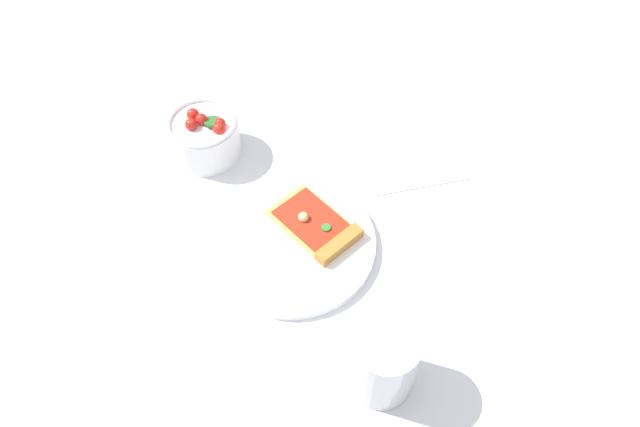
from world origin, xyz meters
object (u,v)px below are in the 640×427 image
object	(u,v)px
soda_glass	(383,363)
paper_napkin	(412,161)
salad_bowl	(204,136)
pizza_slice_main	(318,227)
plate	(293,243)

from	to	relation	value
soda_glass	paper_napkin	xyz separation A→B (m)	(0.27, 0.27, -0.05)
salad_bowl	pizza_slice_main	bearing A→B (deg)	-76.47
pizza_slice_main	paper_napkin	bearing A→B (deg)	9.59
plate	soda_glass	xyz separation A→B (m)	(-0.02, -0.24, 0.05)
soda_glass	paper_napkin	bearing A→B (deg)	44.61
pizza_slice_main	soda_glass	bearing A→B (deg)	-104.59
plate	soda_glass	size ratio (longest dim) A/B	2.24
salad_bowl	paper_napkin	world-z (taller)	salad_bowl
salad_bowl	paper_napkin	bearing A→B (deg)	-37.83
pizza_slice_main	salad_bowl	size ratio (longest dim) A/B	1.24
salad_bowl	soda_glass	distance (m)	0.48
plate	paper_napkin	distance (m)	0.26
soda_glass	paper_napkin	size ratio (longest dim) A/B	0.70
soda_glass	pizza_slice_main	bearing A→B (deg)	75.41
paper_napkin	pizza_slice_main	bearing A→B (deg)	-170.41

